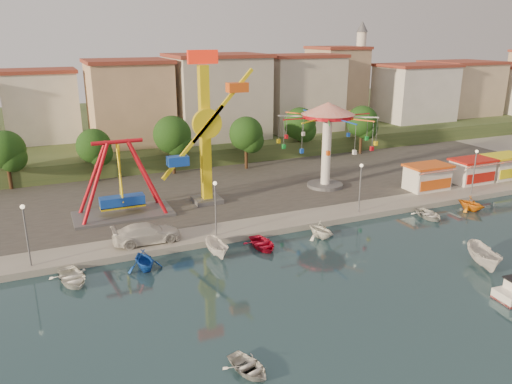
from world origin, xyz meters
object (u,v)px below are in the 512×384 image
skiff (484,257)px  kamikaze_tower (209,133)px  pirate_ship_ride (120,180)px  rowboat_a (248,367)px  van (147,233)px  wave_swinger (327,126)px

skiff → kamikaze_tower: bearing=146.4°
pirate_ship_ride → skiff: bearing=-42.1°
pirate_ship_ride → rowboat_a: 28.23m
skiff → van: van is taller
wave_swinger → rowboat_a: (-22.20, -28.16, -7.87)m
wave_swinger → rowboat_a: wave_swinger is taller
kamikaze_tower → wave_swinger: 14.87m
wave_swinger → skiff: wave_swinger is taller
kamikaze_tower → skiff: size_ratio=3.53×
pirate_ship_ride → wave_swinger: bearing=0.8°
pirate_ship_ride → kamikaze_tower: (9.74, 0.34, 4.08)m
kamikaze_tower → skiff: 29.44m
rowboat_a → van: bearing=79.0°
kamikaze_tower → skiff: bearing=-55.9°
van → pirate_ship_ride: bearing=5.1°
kamikaze_tower → skiff: kamikaze_tower is taller
van → wave_swinger: bearing=-71.1°
pirate_ship_ride → skiff: pirate_ship_ride is taller
wave_swinger → van: (-23.82, -8.36, -6.71)m
wave_swinger → pirate_ship_ride: bearing=-179.2°
kamikaze_tower → skiff: (15.94, -23.57, -7.57)m
pirate_ship_ride → rowboat_a: (2.40, -27.83, -4.07)m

